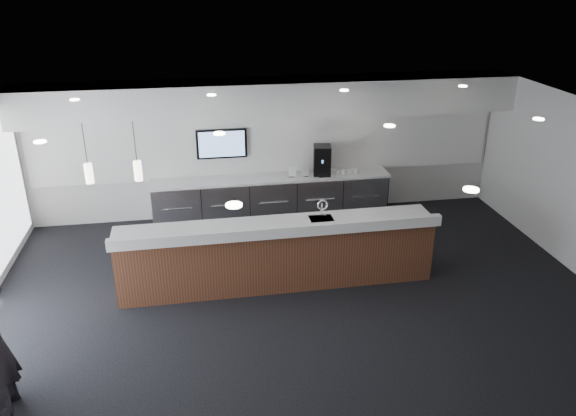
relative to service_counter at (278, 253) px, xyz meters
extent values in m
plane|color=black|center=(0.28, -0.92, -0.57)|extent=(10.00, 10.00, 0.00)
cube|color=black|center=(0.28, -0.92, 2.43)|extent=(10.00, 8.00, 0.02)
cube|color=silver|center=(0.28, 3.08, 0.93)|extent=(10.00, 0.02, 3.00)
cube|color=white|center=(0.28, 2.63, 2.08)|extent=(10.00, 0.90, 0.70)
cube|color=white|center=(0.28, 3.05, 1.03)|extent=(9.80, 0.06, 1.40)
cube|color=gray|center=(0.28, 2.72, -0.12)|extent=(5.00, 0.60, 0.90)
cube|color=silver|center=(0.28, 2.72, 0.35)|extent=(5.06, 0.66, 0.05)
cylinder|color=silver|center=(-1.72, 2.40, -0.08)|extent=(0.60, 0.02, 0.02)
cylinder|color=silver|center=(-0.72, 2.40, -0.08)|extent=(0.60, 0.02, 0.02)
cylinder|color=silver|center=(0.28, 2.40, -0.08)|extent=(0.60, 0.02, 0.02)
cylinder|color=silver|center=(1.28, 2.40, -0.08)|extent=(0.60, 0.02, 0.02)
cylinder|color=silver|center=(2.28, 2.40, -0.08)|extent=(0.60, 0.02, 0.02)
cube|color=black|center=(-0.72, 2.99, 1.08)|extent=(1.05, 0.07, 0.62)
cube|color=blue|center=(-0.72, 2.95, 1.08)|extent=(0.95, 0.01, 0.54)
cylinder|color=beige|center=(-2.12, -0.12, 1.68)|extent=(0.12, 0.12, 0.30)
cylinder|color=beige|center=(-2.82, -0.12, 1.68)|extent=(0.12, 0.12, 0.30)
cube|color=#4E291A|center=(0.00, 0.01, -0.05)|extent=(5.29, 0.79, 1.05)
cube|color=silver|center=(0.00, 0.01, 0.51)|extent=(5.37, 0.87, 0.06)
cube|color=silver|center=(0.00, -0.40, 0.60)|extent=(5.37, 0.17, 0.18)
cylinder|color=silver|center=(0.78, 0.12, 0.68)|extent=(0.04, 0.04, 0.28)
torus|color=silver|center=(0.78, 0.06, 0.82)|extent=(0.19, 0.03, 0.19)
cube|color=black|center=(1.37, 2.72, 0.69)|extent=(0.42, 0.46, 0.63)
cube|color=silver|center=(1.37, 2.50, 0.39)|extent=(0.22, 0.12, 0.02)
cube|color=white|center=(0.72, 2.65, 0.49)|extent=(0.16, 0.05, 0.22)
cube|color=white|center=(0.99, 2.62, 0.48)|extent=(0.16, 0.07, 0.22)
imported|color=white|center=(2.11, 2.64, 0.43)|extent=(0.11, 0.11, 0.10)
imported|color=white|center=(1.97, 2.64, 0.43)|extent=(0.15, 0.15, 0.10)
imported|color=white|center=(1.83, 2.64, 0.43)|extent=(0.13, 0.13, 0.10)
imported|color=white|center=(1.69, 2.64, 0.43)|extent=(0.14, 0.14, 0.10)
imported|color=white|center=(1.55, 2.64, 0.43)|extent=(0.15, 0.15, 0.10)
camera|label=1|loc=(-1.22, -8.32, 4.48)|focal=35.00mm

